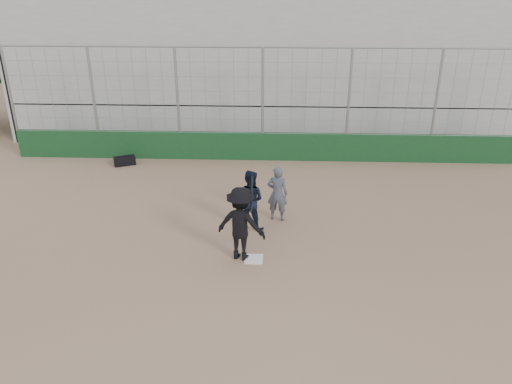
{
  "coord_description": "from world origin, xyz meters",
  "views": [
    {
      "loc": [
        0.48,
        -10.25,
        6.3
      ],
      "look_at": [
        0.0,
        1.4,
        1.15
      ],
      "focal_mm": 35.0,
      "sensor_mm": 36.0,
      "label": 1
    }
  ],
  "objects_px": {
    "umpire": "(277,196)",
    "batter_at_plate": "(241,224)",
    "equipment_bag": "(125,161)",
    "catcher_crouched": "(250,209)"
  },
  "relations": [
    {
      "from": "batter_at_plate",
      "to": "equipment_bag",
      "type": "height_order",
      "value": "batter_at_plate"
    },
    {
      "from": "batter_at_plate",
      "to": "equipment_bag",
      "type": "distance_m",
      "value": 7.67
    },
    {
      "from": "umpire",
      "to": "equipment_bag",
      "type": "xyz_separation_m",
      "value": [
        -5.43,
        4.05,
        -0.55
      ]
    },
    {
      "from": "umpire",
      "to": "catcher_crouched",
      "type": "bearing_deg",
      "value": 47.72
    },
    {
      "from": "equipment_bag",
      "to": "umpire",
      "type": "bearing_deg",
      "value": -36.74
    },
    {
      "from": "catcher_crouched",
      "to": "umpire",
      "type": "xyz_separation_m",
      "value": [
        0.73,
        0.55,
        0.14
      ]
    },
    {
      "from": "catcher_crouched",
      "to": "equipment_bag",
      "type": "xyz_separation_m",
      "value": [
        -4.71,
        4.6,
        -0.4
      ]
    },
    {
      "from": "batter_at_plate",
      "to": "umpire",
      "type": "distance_m",
      "value": 2.24
    },
    {
      "from": "catcher_crouched",
      "to": "equipment_bag",
      "type": "distance_m",
      "value": 6.59
    },
    {
      "from": "umpire",
      "to": "batter_at_plate",
      "type": "bearing_deg",
      "value": 78.05
    }
  ]
}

